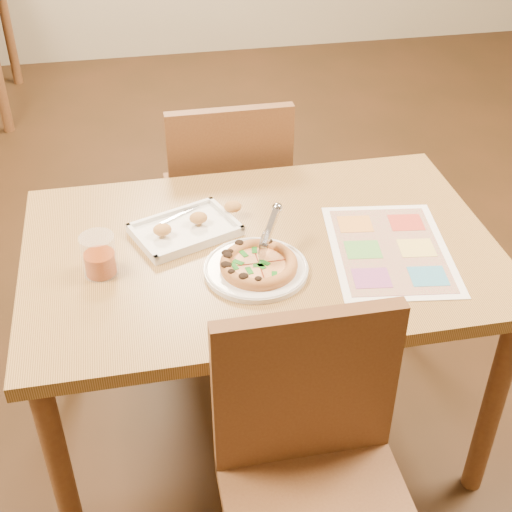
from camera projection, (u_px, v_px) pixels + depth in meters
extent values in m
plane|color=black|center=(260.00, 421.00, 2.39)|extent=(7.00, 7.00, 0.00)
cube|color=#9F763F|center=(261.00, 251.00, 1.98)|extent=(1.30, 0.85, 0.04)
cylinder|color=brown|center=(61.00, 474.00, 1.81)|extent=(0.06, 0.06, 0.68)
cylinder|color=brown|center=(67.00, 296.00, 2.39)|extent=(0.06, 0.06, 0.68)
cylinder|color=brown|center=(492.00, 407.00, 1.99)|extent=(0.06, 0.06, 0.68)
cylinder|color=brown|center=(400.00, 256.00, 2.57)|extent=(0.06, 0.06, 0.68)
cube|color=brown|center=(306.00, 391.00, 1.59)|extent=(0.42, 0.04, 0.45)
cube|color=brown|center=(224.00, 199.00, 2.68)|extent=(0.42, 0.42, 0.04)
cube|color=brown|center=(231.00, 171.00, 2.40)|extent=(0.42, 0.04, 0.45)
cylinder|color=brown|center=(8.00, 32.00, 4.55)|extent=(0.06, 0.06, 0.68)
cylinder|color=white|center=(256.00, 269.00, 1.87)|extent=(0.36, 0.36, 0.01)
cylinder|color=#BF7D41|center=(259.00, 266.00, 1.86)|extent=(0.20, 0.20, 0.01)
cylinder|color=#FADD87|center=(259.00, 264.00, 1.85)|extent=(0.17, 0.17, 0.01)
torus|color=#BF7D41|center=(259.00, 264.00, 1.85)|extent=(0.20, 0.20, 0.03)
cylinder|color=silver|center=(264.00, 245.00, 1.84)|extent=(0.04, 0.08, 0.08)
cube|color=silver|center=(271.00, 226.00, 1.88)|extent=(0.08, 0.12, 0.06)
cube|color=silver|center=(185.00, 231.00, 2.01)|extent=(0.33, 0.28, 0.02)
cube|color=silver|center=(185.00, 228.00, 2.01)|extent=(0.12, 0.08, 0.00)
ellipsoid|color=#CC9349|center=(162.00, 230.00, 1.96)|extent=(0.05, 0.04, 0.03)
ellipsoid|color=#CC9349|center=(198.00, 218.00, 2.01)|extent=(0.05, 0.04, 0.03)
ellipsoid|color=#CC9349|center=(233.00, 207.00, 2.06)|extent=(0.05, 0.04, 0.03)
cylinder|color=#8D310A|center=(100.00, 263.00, 1.85)|extent=(0.08, 0.08, 0.06)
cylinder|color=white|center=(99.00, 255.00, 1.84)|extent=(0.09, 0.09, 0.11)
cube|color=white|center=(390.00, 249.00, 1.95)|extent=(0.38, 0.48, 0.00)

